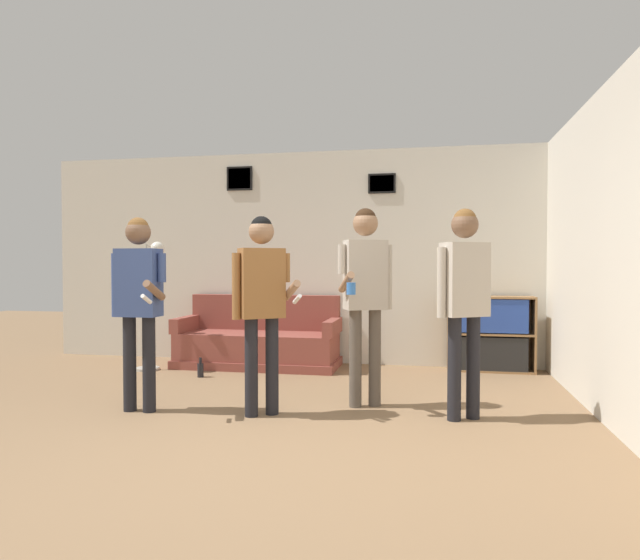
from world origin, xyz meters
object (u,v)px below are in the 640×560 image
Objects in this scene: bottle_on_floor at (201,369)px; drinking_cup at (482,292)px; couch at (259,343)px; person_player_foreground_left at (139,293)px; bookshelf at (490,334)px; floor_lamp at (147,276)px; person_spectator_near_bookshelf at (464,290)px; person_player_foreground_center at (262,293)px; person_watcher_holding_cup at (365,284)px.

drinking_cup is (3.11, 1.00, 0.85)m from bottle_on_floor.
couch is 2.43m from person_player_foreground_left.
bookshelf is 0.65× the size of floor_lamp.
bookshelf is 2.33m from person_spectator_near_bookshelf.
couch is 1.16× the size of person_spectator_near_bookshelf.
person_player_foreground_center is (-2.07, -2.41, 0.58)m from bookshelf.
person_watcher_holding_cup reaches higher than bottle_on_floor.
person_player_foreground_left reaches higher than bookshelf.
person_spectator_near_bookshelf is (2.36, -2.01, 0.77)m from couch.
bottle_on_floor is at bearing -19.54° from floor_lamp.
bookshelf is at bearing 38.36° from person_player_foreground_left.
person_spectator_near_bookshelf is (2.72, 0.28, 0.04)m from person_player_foreground_left.
floor_lamp is at bearing 157.38° from person_spectator_near_bookshelf.
person_player_foreground_center reaches higher than drinking_cup.
drinking_cup is at bearing 17.77° from bottle_on_floor.
floor_lamp is at bearing -169.61° from drinking_cup.
person_watcher_holding_cup is (1.88, 0.54, 0.07)m from person_player_foreground_left.
bottle_on_floor is (-1.15, 1.41, -0.94)m from person_player_foreground_center.
floor_lamp is 2.57m from person_player_foreground_center.
drinking_cup is (1.97, 2.41, -0.08)m from person_player_foreground_center.
bookshelf is 4.51× the size of bottle_on_floor.
bookshelf is 0.60× the size of person_player_foreground_left.
bottle_on_floor is at bearing 156.53° from person_spectator_near_bookshelf.
bookshelf is 0.58× the size of person_spectator_near_bookshelf.
person_player_foreground_center is at bearing -173.20° from person_spectator_near_bookshelf.
person_player_foreground_center reaches higher than bottle_on_floor.
bookshelf is at bearing -0.33° from drinking_cup.
person_player_foreground_left is at bearing -141.64° from bookshelf.
bottle_on_floor is (-1.96, 0.95, -1.01)m from person_watcher_holding_cup.
person_player_foreground_center is 0.97× the size of person_spectator_near_bookshelf.
floor_lamp is 0.89× the size of person_spectator_near_bookshelf.
bottle_on_floor is at bearing 92.87° from person_player_foreground_left.
couch is 2.44m from person_player_foreground_center.
bottle_on_floor is (-0.07, 1.49, -0.94)m from person_player_foreground_left.
person_watcher_holding_cup reaches higher than person_spectator_near_bookshelf.
couch reaches higher than bottle_on_floor.
bottle_on_floor is 2.20× the size of drinking_cup.
floor_lamp is at bearing -157.07° from couch.
person_spectator_near_bookshelf reaches higher than bookshelf.
person_player_foreground_center is at bearing -130.72° from bookshelf.
person_watcher_holding_cup is at bearing -48.82° from couch.
drinking_cup is (3.04, 2.49, -0.08)m from person_player_foreground_left.
person_spectator_near_bookshelf is at bearing -98.24° from drinking_cup.
person_watcher_holding_cup is (1.53, -1.74, 0.80)m from couch.
person_player_foreground_center is at bearing 4.28° from person_player_foreground_left.
person_player_foreground_center is 16.57× the size of drinking_cup.
person_spectator_near_bookshelf reaches higher than person_player_foreground_left.
floor_lamp reaches higher than couch.
person_player_foreground_left is at bearing -63.89° from floor_lamp.
floor_lamp is 0.92× the size of person_player_foreground_left.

